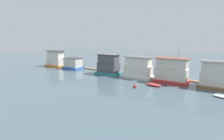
# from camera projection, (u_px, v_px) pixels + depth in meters

# --- Properties ---
(ground_plane) EXTENTS (200.00, 200.00, 0.00)m
(ground_plane) POSITION_uv_depth(u_px,v_px,m) (114.00, 75.00, 46.09)
(ground_plane) COLOR #475B66
(dock_walkway) EXTENTS (59.60, 1.74, 0.30)m
(dock_walkway) POSITION_uv_depth(u_px,v_px,m) (120.00, 72.00, 48.70)
(dock_walkway) COLOR #846B4C
(dock_walkway) RESTS_ON ground_plane
(houseboat_orange) EXTENTS (7.10, 3.90, 8.25)m
(houseboat_orange) POSITION_uv_depth(u_px,v_px,m) (56.00, 59.00, 58.83)
(houseboat_orange) COLOR orange
(houseboat_orange) RESTS_ON ground_plane
(houseboat_blue) EXTENTS (6.06, 4.13, 7.34)m
(houseboat_blue) POSITION_uv_depth(u_px,v_px,m) (73.00, 64.00, 54.40)
(houseboat_blue) COLOR #3866B7
(houseboat_blue) RESTS_ON ground_plane
(houseboat_teal) EXTENTS (6.45, 3.90, 8.15)m
(houseboat_teal) POSITION_uv_depth(u_px,v_px,m) (108.00, 65.00, 46.18)
(houseboat_teal) COLOR teal
(houseboat_teal) RESTS_ON ground_plane
(houseboat_white) EXTENTS (7.25, 4.17, 5.17)m
(houseboat_white) POSITION_uv_depth(u_px,v_px,m) (138.00, 68.00, 42.18)
(houseboat_white) COLOR white
(houseboat_white) RESTS_ON ground_plane
(houseboat_red) EXTENTS (7.22, 4.15, 7.83)m
(houseboat_red) POSITION_uv_depth(u_px,v_px,m) (172.00, 71.00, 37.49)
(houseboat_red) COLOR red
(houseboat_red) RESTS_ON ground_plane
(houseboat_brown) EXTENTS (6.45, 4.19, 9.45)m
(houseboat_brown) POSITION_uv_depth(u_px,v_px,m) (217.00, 76.00, 33.16)
(houseboat_brown) COLOR brown
(houseboat_brown) RESTS_ON ground_plane
(dinghy_red) EXTENTS (3.40, 1.63, 0.50)m
(dinghy_red) POSITION_uv_depth(u_px,v_px,m) (153.00, 85.00, 35.20)
(dinghy_red) COLOR red
(dinghy_red) RESTS_ON ground_plane
(mooring_post_far_left) EXTENTS (0.26, 0.26, 1.44)m
(mooring_post_far_left) POSITION_uv_depth(u_px,v_px,m) (81.00, 66.00, 55.00)
(mooring_post_far_left) COLOR brown
(mooring_post_far_left) RESTS_ON ground_plane
(mooring_post_far_right) EXTENTS (0.26, 0.26, 1.30)m
(mooring_post_far_right) POSITION_uv_depth(u_px,v_px,m) (84.00, 67.00, 54.33)
(mooring_post_far_right) COLOR #846B4C
(mooring_post_far_right) RESTS_ON ground_plane
(mooring_post_near_right) EXTENTS (0.30, 0.30, 2.08)m
(mooring_post_near_right) POSITION_uv_depth(u_px,v_px,m) (108.00, 68.00, 49.34)
(mooring_post_near_right) COLOR brown
(mooring_post_near_right) RESTS_ON ground_plane
(buoy_red) EXTENTS (0.65, 0.65, 0.65)m
(buoy_red) POSITION_uv_depth(u_px,v_px,m) (135.00, 86.00, 33.93)
(buoy_red) COLOR red
(buoy_red) RESTS_ON ground_plane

